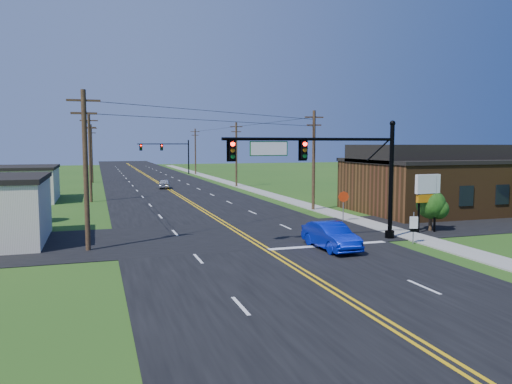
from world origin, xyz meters
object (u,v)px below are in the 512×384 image
object	(u,v)px
signal_mast_far	(167,151)
signal_mast_main	(327,165)
route_sign	(414,225)
blue_car	(331,236)
stop_sign	(344,200)

from	to	relation	value
signal_mast_far	signal_mast_main	bearing A→B (deg)	-90.08
signal_mast_main	route_sign	distance (m)	6.33
blue_car	stop_sign	size ratio (longest dim) A/B	1.94
signal_mast_far	stop_sign	size ratio (longest dim) A/B	4.62
stop_sign	signal_mast_main	bearing A→B (deg)	-114.48
route_sign	stop_sign	xyz separation A→B (m)	(0.06, 9.05, 0.58)
signal_mast_main	signal_mast_far	size ratio (longest dim) A/B	1.03
signal_mast_main	blue_car	distance (m)	4.48
signal_mast_main	stop_sign	xyz separation A→B (m)	(4.85, 7.03, -3.04)
signal_mast_main	signal_mast_far	distance (m)	72.00
blue_car	stop_sign	xyz separation A→B (m)	(5.50, 8.95, 0.95)
signal_mast_far	route_sign	distance (m)	74.24
stop_sign	route_sign	bearing A→B (deg)	-80.23
blue_car	route_sign	bearing A→B (deg)	-2.92
route_sign	stop_sign	distance (m)	9.06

